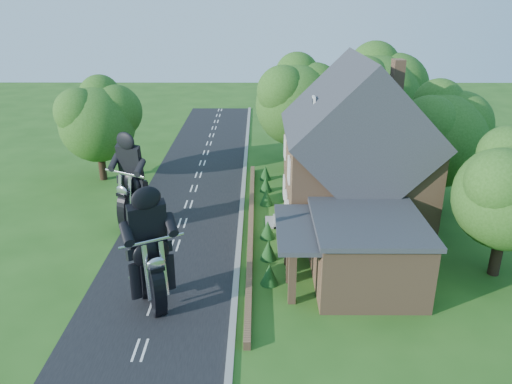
{
  "coord_description": "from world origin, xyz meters",
  "views": [
    {
      "loc": [
        4.73,
        -22.26,
        13.29
      ],
      "look_at": [
        4.62,
        4.26,
        2.8
      ],
      "focal_mm": 35.0,
      "sensor_mm": 36.0,
      "label": 1
    }
  ],
  "objects_px": {
    "garden_wall": "(251,227)",
    "motorcycle_follow": "(135,214)",
    "annex": "(364,250)",
    "house": "(355,157)",
    "motorcycle_lead": "(153,290)"
  },
  "relations": [
    {
      "from": "house",
      "to": "motorcycle_follow",
      "type": "height_order",
      "value": "house"
    },
    {
      "from": "garden_wall",
      "to": "motorcycle_follow",
      "type": "xyz_separation_m",
      "value": [
        -7.04,
        0.39,
        0.71
      ]
    },
    {
      "from": "garden_wall",
      "to": "annex",
      "type": "bearing_deg",
      "value": -46.16
    },
    {
      "from": "house",
      "to": "motorcycle_lead",
      "type": "bearing_deg",
      "value": -139.52
    },
    {
      "from": "house",
      "to": "motorcycle_lead",
      "type": "distance_m",
      "value": 14.24
    },
    {
      "from": "house",
      "to": "annex",
      "type": "height_order",
      "value": "house"
    },
    {
      "from": "house",
      "to": "motorcycle_lead",
      "type": "xyz_separation_m",
      "value": [
        -10.51,
        -8.97,
        -3.45
      ]
    },
    {
      "from": "garden_wall",
      "to": "annex",
      "type": "distance_m",
      "value": 8.19
    },
    {
      "from": "house",
      "to": "annex",
      "type": "distance_m",
      "value": 7.3
    },
    {
      "from": "motorcycle_lead",
      "to": "motorcycle_follow",
      "type": "relative_size",
      "value": 0.98
    },
    {
      "from": "garden_wall",
      "to": "motorcycle_follow",
      "type": "height_order",
      "value": "motorcycle_follow"
    },
    {
      "from": "annex",
      "to": "motorcycle_follow",
      "type": "xyz_separation_m",
      "value": [
        -12.61,
        6.19,
        -0.86
      ]
    },
    {
      "from": "house",
      "to": "motorcycle_follow",
      "type": "relative_size",
      "value": 5.25
    },
    {
      "from": "garden_wall",
      "to": "annex",
      "type": "height_order",
      "value": "annex"
    },
    {
      "from": "annex",
      "to": "motorcycle_lead",
      "type": "height_order",
      "value": "annex"
    }
  ]
}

